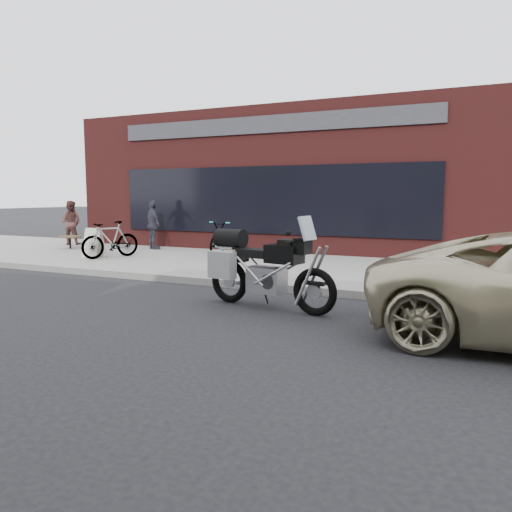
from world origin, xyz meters
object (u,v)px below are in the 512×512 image
bicycle_front (229,238)px  cafe_patron_left (71,223)px  motorcycle (261,268)px  sandwich_sign (94,243)px  bicycle_rear (110,240)px  cafe_patron_right (153,225)px  cafe_table (70,237)px

bicycle_front → cafe_patron_left: size_ratio=1.24×
motorcycle → sandwich_sign: bearing=165.0°
bicycle_rear → motorcycle: bearing=-6.1°
motorcycle → bicycle_front: bearing=133.5°
bicycle_rear → cafe_patron_right: (-0.29, 2.30, 0.27)m
bicycle_front → bicycle_rear: bearing=-143.5°
motorcycle → cafe_patron_left: size_ratio=1.59×
motorcycle → bicycle_rear: bearing=162.2°
bicycle_rear → cafe_table: size_ratio=2.33×
bicycle_front → cafe_table: (-5.51, -0.47, -0.12)m
bicycle_rear → bicycle_front: bearing=55.1°
motorcycle → sandwich_sign: motorcycle is taller
motorcycle → cafe_patron_right: cafe_patron_right is taller
cafe_table → bicycle_rear: bearing=-24.9°
cafe_table → cafe_patron_right: bearing=21.9°
bicycle_front → sandwich_sign: (-3.17, -1.91, -0.09)m
cafe_table → cafe_patron_left: 1.46m
cafe_patron_left → motorcycle: bearing=129.1°
bicycle_front → cafe_table: bicycle_front is taller
motorcycle → cafe_patron_left: cafe_patron_left is taller
sandwich_sign → cafe_patron_right: cafe_patron_right is taller
bicycle_front → sandwich_sign: bearing=-145.4°
bicycle_front → sandwich_sign: size_ratio=2.33×
bicycle_front → cafe_patron_right: (-3.00, 0.54, 0.28)m
motorcycle → sandwich_sign: (-6.40, 3.04, -0.11)m
sandwich_sign → cafe_table: (-2.34, 1.44, -0.03)m
sandwich_sign → cafe_patron_right: bearing=83.2°
cafe_patron_left → cafe_patron_right: bearing=158.5°
cafe_table → cafe_patron_right: (2.51, 1.01, 0.40)m
sandwich_sign → cafe_table: 2.75m
cafe_patron_right → motorcycle: bearing=170.0°
motorcycle → cafe_patron_right: size_ratio=1.56×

